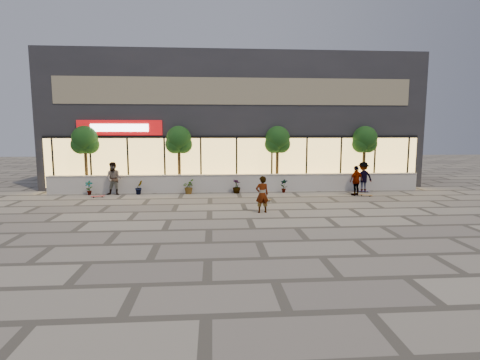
{
  "coord_description": "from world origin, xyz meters",
  "views": [
    {
      "loc": [
        -1.47,
        -15.09,
        3.6
      ],
      "look_at": [
        -0.19,
        2.43,
        1.3
      ],
      "focal_mm": 28.0,
      "sensor_mm": 36.0,
      "label": 1
    }
  ],
  "objects": [
    {
      "name": "shrub_a",
      "position": [
        -8.5,
        6.45,
        0.41
      ],
      "size": [
        0.43,
        0.29,
        0.81
      ],
      "primitive_type": "imported",
      "color": "#113711",
      "rests_on": "ground"
    },
    {
      "name": "skater_left",
      "position": [
        -7.05,
        6.3,
        0.94
      ],
      "size": [
        0.94,
        0.75,
        1.87
      ],
      "primitive_type": "imported",
      "rotation": [
        0.0,
        0.0,
        -0.04
      ],
      "color": "#988A62",
      "rests_on": "ground"
    },
    {
      "name": "skateboard_left",
      "position": [
        -7.75,
        5.53,
        0.07
      ],
      "size": [
        0.73,
        0.35,
        0.09
      ],
      "rotation": [
        0.0,
        0.0,
        0.25
      ],
      "color": "red",
      "rests_on": "ground"
    },
    {
      "name": "tree_mideast",
      "position": [
        2.5,
        7.7,
        2.99
      ],
      "size": [
        1.6,
        1.5,
        3.92
      ],
      "color": "#4B381B",
      "rests_on": "ground"
    },
    {
      "name": "planter_wall",
      "position": [
        0.0,
        7.0,
        0.52
      ],
      "size": [
        22.0,
        0.42,
        1.04
      ],
      "color": "beige",
      "rests_on": "ground"
    },
    {
      "name": "tree_midwest",
      "position": [
        -3.5,
        7.7,
        2.99
      ],
      "size": [
        1.6,
        1.5,
        3.92
      ],
      "color": "#4B381B",
      "rests_on": "ground"
    },
    {
      "name": "skater_center",
      "position": [
        0.69,
        1.12,
        0.82
      ],
      "size": [
        0.65,
        0.49,
        1.63
      ],
      "primitive_type": "imported",
      "rotation": [
        0.0,
        0.0,
        3.32
      ],
      "color": "silver",
      "rests_on": "ground"
    },
    {
      "name": "shrub_c",
      "position": [
        -2.9,
        6.45,
        0.41
      ],
      "size": [
        0.68,
        0.77,
        0.81
      ],
      "primitive_type": "imported",
      "rotation": [
        0.0,
        0.0,
        1.64
      ],
      "color": "#113711",
      "rests_on": "ground"
    },
    {
      "name": "skateboard_center",
      "position": [
        1.2,
        3.56,
        0.08
      ],
      "size": [
        0.69,
        0.75,
        0.1
      ],
      "rotation": [
        0.0,
        0.0,
        0.85
      ],
      "color": "olive",
      "rests_on": "ground"
    },
    {
      "name": "shrub_d",
      "position": [
        -0.1,
        6.45,
        0.41
      ],
      "size": [
        0.64,
        0.64,
        0.81
      ],
      "primitive_type": "imported",
      "rotation": [
        0.0,
        0.0,
        2.46
      ],
      "color": "#113711",
      "rests_on": "ground"
    },
    {
      "name": "skater_right_near",
      "position": [
        6.56,
        5.2,
        0.84
      ],
      "size": [
        1.06,
        0.84,
        1.68
      ],
      "primitive_type": "imported",
      "rotation": [
        0.0,
        0.0,
        3.65
      ],
      "color": "white",
      "rests_on": "ground"
    },
    {
      "name": "skater_right_far",
      "position": [
        7.41,
        6.3,
        0.9
      ],
      "size": [
        1.25,
        0.84,
        1.8
      ],
      "primitive_type": "imported",
      "rotation": [
        0.0,
        0.0,
        3.3
      ],
      "color": "maroon",
      "rests_on": "ground"
    },
    {
      "name": "skateboard_right_far",
      "position": [
        7.44,
        6.2,
        0.07
      ],
      "size": [
        0.73,
        0.23,
        0.09
      ],
      "rotation": [
        0.0,
        0.0,
        -0.06
      ],
      "color": "#504D8D",
      "rests_on": "ground"
    },
    {
      "name": "ground",
      "position": [
        0.0,
        0.0,
        0.0
      ],
      "size": [
        80.0,
        80.0,
        0.0
      ],
      "primitive_type": "plane",
      "color": "gray",
      "rests_on": "ground"
    },
    {
      "name": "shrub_e",
      "position": [
        2.7,
        6.45,
        0.41
      ],
      "size": [
        0.46,
        0.35,
        0.81
      ],
      "primitive_type": "imported",
      "rotation": [
        0.0,
        0.0,
        3.28
      ],
      "color": "#113711",
      "rests_on": "ground"
    },
    {
      "name": "shrub_b",
      "position": [
        -5.7,
        6.45,
        0.41
      ],
      "size": [
        0.57,
        0.57,
        0.81
      ],
      "primitive_type": "imported",
      "rotation": [
        0.0,
        0.0,
        0.82
      ],
      "color": "#113711",
      "rests_on": "ground"
    },
    {
      "name": "skateboard_right_near",
      "position": [
        7.0,
        4.85,
        0.07
      ],
      "size": [
        0.72,
        0.52,
        0.09
      ],
      "rotation": [
        0.0,
        0.0,
        -0.52
      ],
      "color": "brown",
      "rests_on": "ground"
    },
    {
      "name": "retail_building",
      "position": [
        -0.0,
        12.49,
        4.25
      ],
      "size": [
        24.0,
        9.17,
        8.5
      ],
      "color": "#25262B",
      "rests_on": "ground"
    },
    {
      "name": "tree_west",
      "position": [
        -9.0,
        7.7,
        2.99
      ],
      "size": [
        1.6,
        1.5,
        3.92
      ],
      "color": "#4B381B",
      "rests_on": "ground"
    },
    {
      "name": "tree_east",
      "position": [
        8.0,
        7.7,
        2.99
      ],
      "size": [
        1.6,
        1.5,
        3.92
      ],
      "color": "#4B381B",
      "rests_on": "ground"
    }
  ]
}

